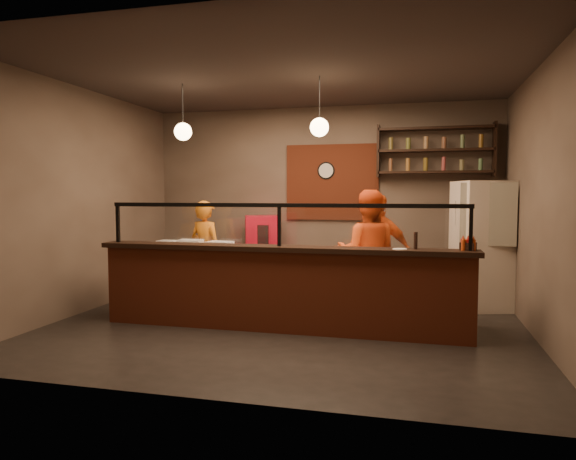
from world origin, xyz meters
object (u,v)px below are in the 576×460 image
(condiment_caddy, at_px, (468,246))
(pepper_mill, at_px, (416,241))
(cook_right, at_px, (379,252))
(fridge, at_px, (484,245))
(cook_left, at_px, (206,252))
(wall_clock, at_px, (326,171))
(cook_mid, at_px, (367,253))
(pizza_dough, at_px, (364,256))
(red_cooler, at_px, (262,254))

(condiment_caddy, xyz_separation_m, pepper_mill, (-0.58, -0.02, 0.05))
(cook_right, bearing_deg, fridge, -146.14)
(cook_left, distance_m, fridge, 4.18)
(wall_clock, height_order, cook_mid, wall_clock)
(cook_right, relative_size, pizza_dough, 3.48)
(condiment_caddy, bearing_deg, pizza_dough, 157.84)
(pizza_dough, xyz_separation_m, pepper_mill, (0.64, -0.51, 0.25))
(pepper_mill, bearing_deg, condiment_caddy, 1.84)
(wall_clock, xyz_separation_m, cook_right, (1.00, -1.28, -1.25))
(cook_left, xyz_separation_m, red_cooler, (0.56, 1.14, -0.14))
(cook_left, bearing_deg, cook_mid, -164.74)
(fridge, height_order, condiment_caddy, fridge)
(red_cooler, distance_m, pepper_mill, 3.57)
(cook_right, relative_size, condiment_caddy, 10.61)
(fridge, bearing_deg, cook_right, 179.39)
(cook_mid, height_order, cook_right, cook_mid)
(cook_mid, height_order, condiment_caddy, cook_mid)
(cook_left, distance_m, cook_right, 2.64)
(wall_clock, height_order, fridge, wall_clock)
(cook_left, height_order, pepper_mill, cook_left)
(wall_clock, relative_size, red_cooler, 0.23)
(cook_mid, bearing_deg, cook_left, -7.64)
(cook_left, distance_m, condiment_caddy, 3.95)
(red_cooler, bearing_deg, cook_left, -136.31)
(pizza_dough, bearing_deg, condiment_caddy, -22.16)
(cook_mid, height_order, pizza_dough, cook_mid)
(cook_right, height_order, fridge, fridge)
(red_cooler, xyz_separation_m, condiment_caddy, (3.17, -2.39, 0.44))
(cook_mid, relative_size, condiment_caddy, 10.95)
(condiment_caddy, bearing_deg, cook_left, 161.53)
(pizza_dough, bearing_deg, cook_right, 82.96)
(pizza_dough, bearing_deg, red_cooler, 135.97)
(cook_mid, distance_m, fridge, 1.84)
(cook_mid, relative_size, cook_right, 1.03)
(cook_right, bearing_deg, wall_clock, -35.11)
(cook_mid, bearing_deg, wall_clock, -65.19)
(wall_clock, relative_size, cook_right, 0.18)
(cook_right, distance_m, pepper_mill, 1.56)
(pizza_dough, bearing_deg, pepper_mill, -38.85)
(fridge, relative_size, red_cooler, 1.42)
(cook_right, bearing_deg, red_cooler, -8.18)
(cook_right, distance_m, red_cooler, 2.29)
(condiment_caddy, bearing_deg, cook_right, 127.75)
(wall_clock, xyz_separation_m, pepper_mill, (1.52, -2.72, -0.94))
(cook_right, xyz_separation_m, pizza_dough, (-0.11, -0.93, 0.05))
(cook_left, bearing_deg, red_cooler, -96.09)
(pizza_dough, bearing_deg, cook_mid, 91.57)
(wall_clock, bearing_deg, cook_left, -138.35)
(cook_mid, bearing_deg, red_cooler, -37.65)
(cook_mid, xyz_separation_m, fridge, (1.63, 0.84, 0.06))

